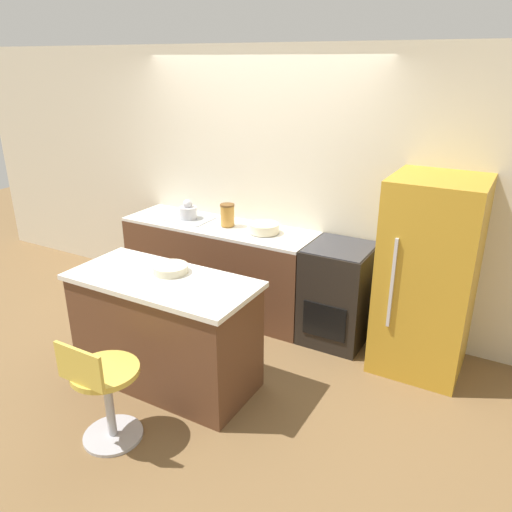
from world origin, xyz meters
TOP-DOWN VIEW (x-y plane):
  - ground_plane at (0.00, 0.00)m, footprint 14.00×14.00m
  - wall_back at (0.00, 0.66)m, footprint 8.00×0.06m
  - back_counter at (-0.30, 0.32)m, footprint 2.01×0.61m
  - kitchen_island at (0.05, -0.98)m, footprint 1.48×0.69m
  - oven_range at (1.00, 0.32)m, footprint 0.57×0.62m
  - refrigerator at (1.77, 0.27)m, footprint 0.71×0.73m
  - stool_chair at (0.13, -1.73)m, footprint 0.46×0.46m
  - kettle at (-0.67, 0.33)m, footprint 0.18×0.18m
  - mixing_bowl at (0.22, 0.33)m, footprint 0.29×0.29m
  - canister_jar at (-0.19, 0.33)m, footprint 0.14×0.14m
  - fruit_bowl at (0.04, -0.86)m, footprint 0.27×0.27m

SIDE VIEW (x-z plane):
  - ground_plane at x=0.00m, z-range 0.00..0.00m
  - stool_chair at x=0.13m, z-range -0.01..0.81m
  - back_counter at x=-0.30m, z-range 0.00..0.92m
  - kitchen_island at x=0.05m, z-range 0.00..0.92m
  - oven_range at x=1.00m, z-range 0.00..0.92m
  - refrigerator at x=1.77m, z-range 0.00..1.64m
  - fruit_bowl at x=0.04m, z-range 0.91..0.98m
  - mixing_bowl at x=0.22m, z-range 0.92..1.01m
  - kettle at x=-0.67m, z-range 0.90..1.10m
  - canister_jar at x=-0.19m, z-range 0.92..1.14m
  - wall_back at x=0.00m, z-range 0.00..2.60m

